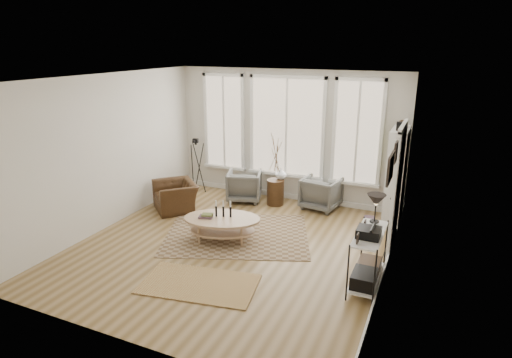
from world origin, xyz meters
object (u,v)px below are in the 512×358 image
at_px(low_shelf, 368,253).
at_px(bookcase, 396,177).
at_px(armchair_left, 244,186).
at_px(side_table, 276,171).
at_px(armchair_right, 321,193).
at_px(coffee_table, 222,223).
at_px(accent_chair, 176,196).

bearing_deg(low_shelf, bookcase, 88.72).
distance_m(armchair_left, side_table, 0.85).
relative_size(low_shelf, side_table, 0.82).
distance_m(armchair_left, armchair_right, 1.74).
bearing_deg(bookcase, armchair_right, 172.23).
bearing_deg(coffee_table, accent_chair, 150.17).
relative_size(armchair_right, accent_chair, 0.82).
relative_size(armchair_right, side_table, 0.48).
relative_size(armchair_left, accent_chair, 0.81).
bearing_deg(armchair_right, bookcase, -179.10).
xyz_separation_m(low_shelf, armchair_left, (-3.18, 2.50, -0.17)).
bearing_deg(armchair_left, coffee_table, 85.77).
bearing_deg(armchair_right, side_table, 19.63).
bearing_deg(coffee_table, side_table, 83.76).
height_order(side_table, accent_chair, side_table).
distance_m(low_shelf, side_table, 3.53).
bearing_deg(accent_chair, low_shelf, 24.34).
height_order(low_shelf, side_table, side_table).
xyz_separation_m(bookcase, coffee_table, (-2.72, -2.06, -0.62)).
relative_size(low_shelf, accent_chair, 1.41).
height_order(coffee_table, armchair_right, armchair_right).
height_order(bookcase, low_shelf, bookcase).
height_order(coffee_table, accent_chair, coffee_table).
height_order(low_shelf, accent_chair, low_shelf).
bearing_deg(side_table, armchair_left, -176.98).
height_order(bookcase, accent_chair, bookcase).
distance_m(low_shelf, armchair_right, 3.10).
relative_size(low_shelf, armchair_left, 1.73).
xyz_separation_m(armchair_right, accent_chair, (-2.82, -1.34, -0.05)).
relative_size(bookcase, coffee_table, 1.31).
bearing_deg(accent_chair, side_table, 74.25).
relative_size(coffee_table, side_table, 0.99).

